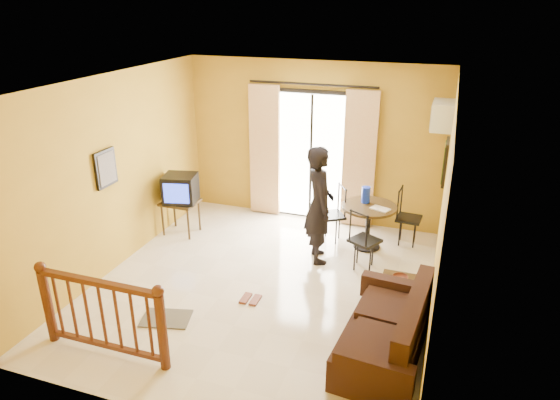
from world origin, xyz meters
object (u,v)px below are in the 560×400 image
(television, at_px, (180,188))
(sofa, at_px, (388,335))
(dining_table, at_px, (369,215))
(standing_person, at_px, (319,205))
(coffee_table, at_px, (397,296))

(television, height_order, sofa, television)
(dining_table, height_order, sofa, sofa)
(sofa, height_order, standing_person, standing_person)
(television, distance_m, standing_person, 2.41)
(television, bearing_deg, dining_table, -3.36)
(dining_table, relative_size, sofa, 0.49)
(coffee_table, bearing_deg, television, 162.10)
(coffee_table, bearing_deg, standing_person, 140.87)
(dining_table, bearing_deg, sofa, -75.44)
(dining_table, height_order, coffee_table, dining_table)
(television, xyz_separation_m, standing_person, (2.40, -0.13, 0.08))
(coffee_table, bearing_deg, sofa, -89.83)
(television, xyz_separation_m, coffee_table, (3.72, -1.20, -0.56))
(television, distance_m, sofa, 4.30)
(sofa, bearing_deg, television, 156.29)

